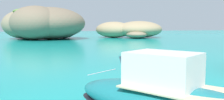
{
  "coord_description": "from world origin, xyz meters",
  "views": [
    {
      "loc": [
        -7.32,
        -2.48,
        3.87
      ],
      "look_at": [
        1.68,
        23.22,
        1.16
      ],
      "focal_mm": 37.85,
      "sensor_mm": 36.0,
      "label": 1
    }
  ],
  "objects": [
    {
      "name": "islet_large",
      "position": [
        -3.53,
        73.83,
        4.88
      ],
      "size": [
        31.86,
        30.19,
        10.12
      ],
      "color": "#756651",
      "rests_on": "ground"
    },
    {
      "name": "islet_small",
      "position": [
        26.19,
        73.48,
        2.76
      ],
      "size": [
        25.77,
        21.24,
        5.82
      ],
      "color": "#9E8966",
      "rests_on": "ground"
    },
    {
      "name": "channel_buoy",
      "position": [
        0.99,
        16.45,
        0.34
      ],
      "size": [
        0.56,
        0.56,
        1.48
      ],
      "color": "yellow",
      "rests_on": "ground"
    }
  ]
}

